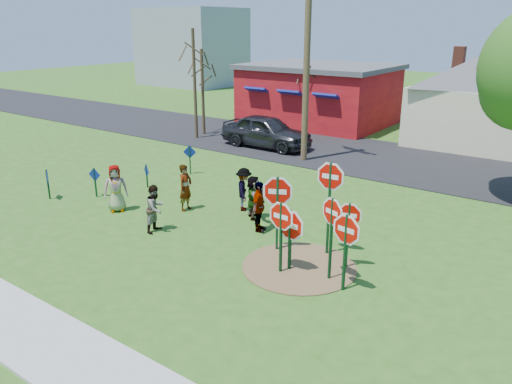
% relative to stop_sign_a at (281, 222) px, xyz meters
% --- Properties ---
extents(ground, '(120.00, 120.00, 0.00)m').
position_rel_stop_sign_a_xyz_m(ground, '(-4.24, 1.56, -1.47)').
color(ground, '#2B5117').
rests_on(ground, ground).
extents(road, '(120.00, 7.50, 0.04)m').
position_rel_stop_sign_a_xyz_m(road, '(-4.24, 13.06, -1.45)').
color(road, black).
rests_on(road, ground).
extents(dirt_patch, '(3.20, 3.20, 0.03)m').
position_rel_stop_sign_a_xyz_m(dirt_patch, '(0.26, 0.56, -1.46)').
color(dirt_patch, brown).
rests_on(dirt_patch, ground).
extents(red_building, '(9.40, 7.69, 3.90)m').
position_rel_stop_sign_a_xyz_m(red_building, '(-9.74, 19.55, 0.49)').
color(red_building, maroon).
rests_on(red_building, ground).
extents(cream_house, '(9.40, 9.40, 6.50)m').
position_rel_stop_sign_a_xyz_m(cream_house, '(1.26, 19.56, 1.45)').
color(cream_house, beige).
rests_on(cream_house, ground).
extents(distant_building, '(10.00, 8.00, 8.00)m').
position_rel_stop_sign_a_xyz_m(distant_building, '(-32.24, 31.56, 2.53)').
color(distant_building, '#8C939E').
rests_on(distant_building, ground).
extents(stop_sign_a, '(1.05, 0.10, 2.17)m').
position_rel_stop_sign_a_xyz_m(stop_sign_a, '(0.00, 0.00, 0.00)').
color(stop_sign_a, '#0F3A1E').
rests_on(stop_sign_a, ground).
extents(stop_sign_b, '(1.10, 0.11, 2.94)m').
position_rel_stop_sign_a_xyz_m(stop_sign_b, '(0.48, 1.77, 0.66)').
color(stop_sign_b, '#0F3A1E').
rests_on(stop_sign_b, ground).
extents(stop_sign_c, '(0.94, 0.38, 2.42)m').
position_rel_stop_sign_a_xyz_m(stop_sign_c, '(1.27, 0.43, 0.21)').
color(stop_sign_c, '#0F3A1E').
rests_on(stop_sign_c, ground).
extents(stop_sign_d, '(0.89, 0.29, 2.03)m').
position_rel_stop_sign_a_xyz_m(stop_sign_d, '(1.34, 1.30, -0.04)').
color(stop_sign_d, '#0F3A1E').
rests_on(stop_sign_d, ground).
extents(stop_sign_e, '(1.19, 0.11, 1.92)m').
position_rel_stop_sign_a_xyz_m(stop_sign_e, '(0.12, 0.27, -0.24)').
color(stop_sign_e, '#0F3A1E').
rests_on(stop_sign_e, ground).
extents(stop_sign_f, '(1.06, 0.19, 2.20)m').
position_rel_stop_sign_a_xyz_m(stop_sign_f, '(1.82, 0.14, 0.06)').
color(stop_sign_f, '#0F3A1E').
rests_on(stop_sign_f, ground).
extents(stop_sign_g, '(1.09, 0.55, 2.45)m').
position_rel_stop_sign_a_xyz_m(stop_sign_g, '(-0.87, 1.13, 0.19)').
color(stop_sign_g, '#0F3A1E').
rests_on(stop_sign_g, ground).
extents(blue_diamond_a, '(0.64, 0.35, 1.20)m').
position_rel_stop_sign_a_xyz_m(blue_diamond_a, '(-10.54, -0.20, -0.75)').
color(blue_diamond_a, '#0F3A1E').
rests_on(blue_diamond_a, ground).
extents(blue_diamond_b, '(0.56, 0.12, 1.19)m').
position_rel_stop_sign_a_xyz_m(blue_diamond_b, '(-9.27, 1.01, -0.73)').
color(blue_diamond_b, '#0F3A1E').
rests_on(blue_diamond_b, ground).
extents(blue_diamond_c, '(0.53, 0.23, 0.99)m').
position_rel_stop_sign_a_xyz_m(blue_diamond_c, '(-8.58, 3.03, -0.87)').
color(blue_diamond_c, '#0F3A1E').
rests_on(blue_diamond_c, ground).
extents(blue_diamond_d, '(0.53, 0.29, 1.32)m').
position_rel_stop_sign_a_xyz_m(blue_diamond_d, '(-8.42, 5.47, -0.65)').
color(blue_diamond_d, '#0F3A1E').
rests_on(blue_diamond_d, ground).
extents(person_a, '(0.95, 1.00, 1.72)m').
position_rel_stop_sign_a_xyz_m(person_a, '(-7.38, 0.49, -0.61)').
color(person_a, '#3D4A85').
rests_on(person_a, ground).
extents(person_b, '(0.47, 0.66, 1.70)m').
position_rel_stop_sign_a_xyz_m(person_b, '(-5.42, 2.03, -0.62)').
color(person_b, '#246C54').
rests_on(person_b, ground).
extents(person_c, '(0.72, 0.86, 1.56)m').
position_rel_stop_sign_a_xyz_m(person_c, '(-4.86, 0.03, -0.69)').
color(person_c, brown).
rests_on(person_c, ground).
extents(person_d, '(1.08, 1.17, 1.58)m').
position_rel_stop_sign_a_xyz_m(person_d, '(-3.69, 3.23, -0.68)').
color(person_d, '#2F2E33').
rests_on(person_d, ground).
extents(person_e, '(0.69, 1.06, 1.68)m').
position_rel_stop_sign_a_xyz_m(person_e, '(-2.14, 1.99, -0.63)').
color(person_e, '#4C335C').
rests_on(person_e, ground).
extents(person_f, '(1.37, 1.29, 1.54)m').
position_rel_stop_sign_a_xyz_m(person_f, '(-2.95, 2.79, -0.70)').
color(person_f, '#1F4D2D').
rests_on(person_f, ground).
extents(suv, '(5.09, 2.05, 1.73)m').
position_rel_stop_sign_a_xyz_m(suv, '(-8.54, 11.64, -0.57)').
color(suv, '#29282C').
rests_on(suv, road).
extents(utility_pole, '(2.32, 0.86, 9.78)m').
position_rel_stop_sign_a_xyz_m(utility_pole, '(-5.48, 10.49, 3.68)').
color(utility_pole, '#4C3823').
rests_on(utility_pole, ground).
extents(bare_tree_west, '(1.80, 1.80, 5.06)m').
position_rel_stop_sign_a_xyz_m(bare_tree_west, '(-13.57, 12.21, 1.80)').
color(bare_tree_west, '#382819').
rests_on(bare_tree_west, ground).
extents(bare_tree_east, '(1.80, 1.80, 4.07)m').
position_rel_stop_sign_a_xyz_m(bare_tree_east, '(-8.69, 16.37, 1.16)').
color(bare_tree_east, '#382819').
rests_on(bare_tree_east, ground).
extents(bare_tree_mid, '(1.80, 1.80, 6.21)m').
position_rel_stop_sign_a_xyz_m(bare_tree_mid, '(-13.19, 11.14, 2.55)').
color(bare_tree_mid, '#382819').
rests_on(bare_tree_mid, ground).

